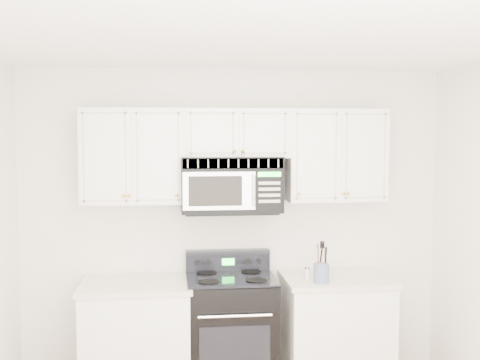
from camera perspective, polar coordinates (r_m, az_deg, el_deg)
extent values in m
cube|color=white|center=(3.31, 2.65, 13.59)|extent=(3.50, 3.50, 0.01)
cube|color=white|center=(5.06, -0.58, -4.36)|extent=(3.50, 0.01, 2.60)
cube|color=white|center=(4.94, -9.76, -14.92)|extent=(0.82, 0.63, 0.88)
cube|color=silver|center=(4.81, -9.84, -9.75)|extent=(0.86, 0.65, 0.04)
cube|color=white|center=(5.11, 9.05, -14.27)|extent=(0.82, 0.63, 0.88)
cube|color=silver|center=(4.98, 9.12, -9.25)|extent=(0.86, 0.65, 0.04)
cube|color=black|center=(4.97, -0.87, -14.53)|extent=(0.70, 0.60, 0.92)
cube|color=black|center=(4.68, -0.49, -15.85)|extent=(0.53, 0.01, 0.37)
cylinder|color=white|center=(4.57, -0.45, -12.78)|extent=(0.55, 0.02, 0.02)
cube|color=black|center=(4.83, -0.88, -9.31)|extent=(0.70, 0.60, 0.02)
cube|color=black|center=(5.07, -1.17, -7.66)|extent=(0.70, 0.08, 0.18)
cube|color=#1BF433|center=(5.02, -1.12, -7.76)|extent=(0.10, 0.00, 0.06)
cube|color=white|center=(4.82, -10.13, 2.24)|extent=(0.80, 0.33, 0.75)
cube|color=white|center=(4.99, 9.02, 2.33)|extent=(0.80, 0.33, 0.75)
cube|color=white|center=(4.84, -0.39, 4.45)|extent=(0.84, 0.33, 0.39)
sphere|color=gold|center=(4.66, -10.47, -1.48)|extent=(0.03, 0.03, 0.03)
sphere|color=gold|center=(4.64, -6.03, -1.44)|extent=(0.03, 0.03, 0.03)
sphere|color=gold|center=(4.75, 5.63, -1.31)|extent=(0.03, 0.03, 0.03)
sphere|color=gold|center=(4.84, 9.80, -1.24)|extent=(0.03, 0.03, 0.03)
sphere|color=gold|center=(4.65, -0.50, 2.79)|extent=(0.03, 0.03, 0.03)
sphere|color=gold|center=(4.65, 0.23, 2.79)|extent=(0.03, 0.03, 0.03)
cylinder|color=#C11B00|center=(4.66, 0.17, 2.08)|extent=(0.00, 0.00, 0.12)
sphere|color=gold|center=(4.66, 0.17, 1.30)|extent=(0.04, 0.04, 0.04)
cube|color=black|center=(4.81, -0.87, -0.37)|extent=(0.80, 0.40, 0.44)
cube|color=#BEB499|center=(4.61, -0.64, 1.58)|extent=(0.78, 0.01, 0.08)
cube|color=silver|center=(4.61, -1.98, -1.05)|extent=(0.56, 0.01, 0.29)
cube|color=black|center=(4.60, -2.35, -1.06)|extent=(0.41, 0.01, 0.23)
cube|color=black|center=(4.65, 2.80, -0.99)|extent=(0.22, 0.01, 0.29)
cube|color=#1BF433|center=(4.64, 2.82, 0.55)|extent=(0.18, 0.00, 0.04)
cylinder|color=white|center=(4.60, 1.34, -1.05)|extent=(0.02, 0.02, 0.25)
cylinder|color=slate|center=(4.75, 7.71, -8.74)|extent=(0.12, 0.12, 0.15)
cylinder|color=#A2694B|center=(4.74, 8.12, -7.83)|extent=(0.01, 0.01, 0.26)
cylinder|color=black|center=(4.75, 7.44, -7.67)|extent=(0.01, 0.01, 0.28)
cylinder|color=#A2694B|center=(4.69, 7.62, -7.69)|extent=(0.01, 0.01, 0.30)
cylinder|color=black|center=(4.74, 8.11, -7.83)|extent=(0.01, 0.01, 0.26)
cylinder|color=#A2694B|center=(4.75, 7.44, -7.67)|extent=(0.01, 0.01, 0.28)
cylinder|color=black|center=(4.69, 7.63, -7.69)|extent=(0.01, 0.01, 0.30)
cylinder|color=#A2694B|center=(4.74, 8.11, -7.83)|extent=(0.01, 0.01, 0.26)
cylinder|color=silver|center=(4.85, 6.40, -8.84)|extent=(0.04, 0.04, 0.08)
cylinder|color=white|center=(4.84, 6.40, -8.26)|extent=(0.04, 0.04, 0.02)
cylinder|color=silver|center=(4.77, 7.40, -9.13)|extent=(0.04, 0.04, 0.08)
cylinder|color=white|center=(4.76, 7.41, -8.60)|extent=(0.04, 0.04, 0.01)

